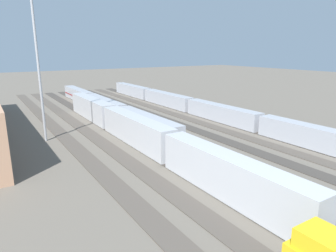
{
  "coord_description": "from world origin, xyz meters",
  "views": [
    {
      "loc": [
        -54.8,
        30.43,
        16.75
      ],
      "look_at": [
        -7.66,
        0.73,
        2.5
      ],
      "focal_mm": 32.17,
      "sensor_mm": 36.0,
      "label": 1
    }
  ],
  "objects": [
    {
      "name": "ground_plane",
      "position": [
        0.0,
        0.0,
        0.0
      ],
      "size": [
        400.0,
        400.0,
        0.0
      ],
      "primitive_type": "plane",
      "color": "#60594F"
    },
    {
      "name": "track_bed_5",
      "position": [
        0.0,
        7.5,
        0.06
      ],
      "size": [
        140.0,
        2.8,
        0.12
      ],
      "primitive_type": "cube",
      "color": "#3D3833",
      "rests_on": "ground_plane"
    },
    {
      "name": "train_on_track_5",
      "position": [
        -7.39,
        7.5,
        2.62
      ],
      "size": [
        71.4,
        3.0,
        5.0
      ],
      "color": "#B7BABF",
      "rests_on": "ground_plane"
    },
    {
      "name": "light_mast_1",
      "position": [
        3.37,
        20.98,
        19.71
      ],
      "size": [
        2.8,
        0.7,
        31.6
      ],
      "color": "#9EA0A5",
      "rests_on": "ground_plane"
    },
    {
      "name": "track_bed_7",
      "position": [
        0.0,
        17.5,
        0.06
      ],
      "size": [
        140.0,
        2.8,
        0.12
      ],
      "primitive_type": "cube",
      "color": "#4C443D",
      "rests_on": "ground_plane"
    },
    {
      "name": "track_bed_0",
      "position": [
        0.0,
        -17.5,
        0.06
      ],
      "size": [
        140.0,
        2.8,
        0.12
      ],
      "primitive_type": "cube",
      "color": "#3D3833",
      "rests_on": "ground_plane"
    },
    {
      "name": "train_on_track_4",
      "position": [
        21.84,
        2.5,
        2.0
      ],
      "size": [
        71.4,
        3.06,
        3.8
      ],
      "color": "#A8AAB2",
      "rests_on": "ground_plane"
    },
    {
      "name": "track_bed_4",
      "position": [
        0.0,
        2.5,
        0.06
      ],
      "size": [
        140.0,
        2.8,
        0.12
      ],
      "primitive_type": "cube",
      "color": "#3D3833",
      "rests_on": "ground_plane"
    },
    {
      "name": "track_bed_3",
      "position": [
        0.0,
        -2.5,
        0.06
      ],
      "size": [
        140.0,
        2.8,
        0.12
      ],
      "primitive_type": "cube",
      "color": "#3D3833",
      "rests_on": "ground_plane"
    },
    {
      "name": "track_bed_6",
      "position": [
        0.0,
        12.5,
        0.06
      ],
      "size": [
        140.0,
        2.8,
        0.12
      ],
      "primitive_type": "cube",
      "color": "#4C443D",
      "rests_on": "ground_plane"
    },
    {
      "name": "track_bed_2",
      "position": [
        0.0,
        -7.5,
        0.06
      ],
      "size": [
        140.0,
        2.8,
        0.12
      ],
      "primitive_type": "cube",
      "color": "#3D3833",
      "rests_on": "ground_plane"
    },
    {
      "name": "train_on_track_0",
      "position": [
        -1.1,
        -17.5,
        2.08
      ],
      "size": [
        114.8,
        3.0,
        4.4
      ],
      "color": "#1E6B9E",
      "rests_on": "ground_plane"
    },
    {
      "name": "track_bed_1",
      "position": [
        0.0,
        -12.5,
        0.06
      ],
      "size": [
        140.0,
        2.8,
        0.12
      ],
      "primitive_type": "cube",
      "color": "#4C443D",
      "rests_on": "ground_plane"
    }
  ]
}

